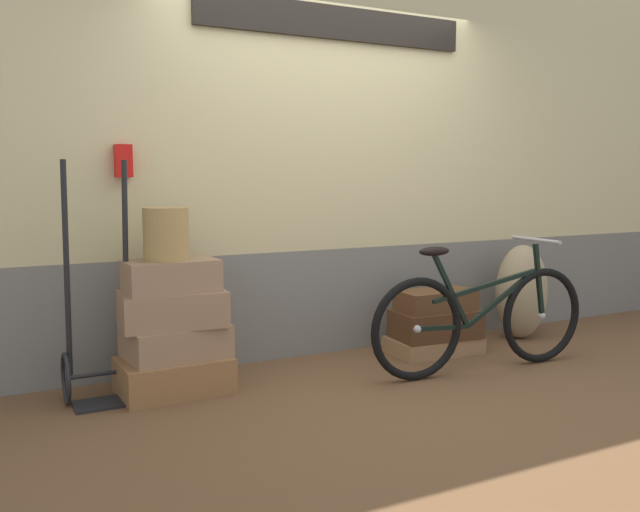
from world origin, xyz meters
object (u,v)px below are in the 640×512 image
Objects in this scene: bicycle at (482,319)px; suitcase_0 at (174,375)px; suitcase_1 at (176,340)px; wicker_basket at (166,234)px; suitcase_4 at (433,345)px; suitcase_3 at (171,276)px; suitcase_2 at (173,308)px; suitcase_5 at (436,324)px; suitcase_6 at (436,300)px; luggage_trolley at (100,346)px; burlap_sack at (521,292)px.

suitcase_0 is at bearing 165.70° from bicycle.
wicker_basket is (-0.05, -0.02, 0.65)m from suitcase_1.
suitcase_3 is at bearing -177.36° from suitcase_4.
suitcase_2 is 2.01m from bicycle.
suitcase_2 is 1.96m from suitcase_5.
suitcase_6 is at bearing -6.11° from suitcase_1.
suitcase_4 is at bearing -1.47° from suitcase_0.
suitcase_3 is 0.57m from luggage_trolley.
wicker_basket is at bearing -5.82° from luggage_trolley.
suitcase_3 reaches higher than suitcase_1.
suitcase_5 is at bearing -115.46° from suitcase_6.
suitcase_4 is 0.39× the size of bicycle.
suitcase_5 is 0.45× the size of luggage_trolley.
wicker_basket is at bearing -164.41° from suitcase_1.
suitcase_0 is 0.85m from wicker_basket.
suitcase_3 reaches higher than burlap_sack.
suitcase_0 is at bearing -47.22° from wicker_basket.
suitcase_0 reaches higher than suitcase_4.
suitcase_3 is at bearing -141.57° from suitcase_1.
suitcase_1 is at bearing -178.04° from suitcase_4.
luggage_trolley is (-2.35, 0.04, 0.26)m from suitcase_4.
suitcase_1 is 0.20m from suitcase_2.
suitcase_3 is 0.96× the size of suitcase_6.
bicycle is at bearing -89.40° from suitcase_6.
suitcase_6 is 0.51m from bicycle.
burlap_sack reaches higher than suitcase_0.
suitcase_4 is at bearing -5.86° from suitcase_1.
suitcase_1 is at bearing -179.43° from suitcase_6.
suitcase_3 is 2.00m from suitcase_5.
wicker_basket reaches higher than suitcase_3.
burlap_sack reaches higher than suitcase_5.
suitcase_6 reaches higher than suitcase_0.
wicker_basket is at bearing 166.56° from suitcase_3.
burlap_sack is (3.25, 0.01, 0.06)m from luggage_trolley.
suitcase_2 reaches higher than suitcase_0.
suitcase_1 is 0.42× the size of luggage_trolley.
suitcase_3 is at bearing -6.18° from luggage_trolley.
suitcase_2 is 0.81× the size of burlap_sack.
suitcase_3 is 1.97m from suitcase_6.
suitcase_1 is at bearing 54.40° from suitcase_0.
bicycle is (1.96, -0.52, -0.60)m from wicker_basket.
suitcase_4 is (1.94, 0.02, -0.05)m from suitcase_0.
suitcase_2 is at bearing -177.63° from suitcase_4.
suitcase_5 is (1.92, -0.04, -0.09)m from suitcase_1.
suitcase_4 is (1.91, -0.02, -0.25)m from suitcase_1.
suitcase_5 is 0.91m from burlap_sack.
suitcase_1 is 1.09× the size of suitcase_3.
suitcase_0 is 0.86× the size of burlap_sack.
bicycle is at bearing -11.20° from suitcase_2.
suitcase_3 is 0.25m from wicker_basket.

